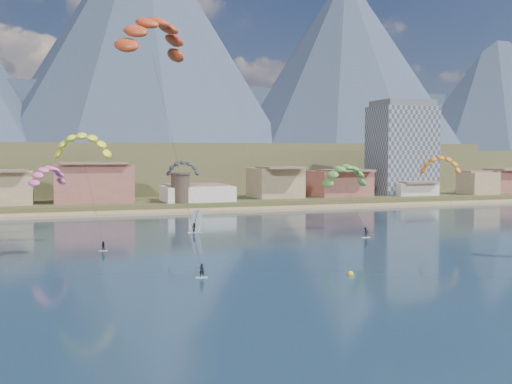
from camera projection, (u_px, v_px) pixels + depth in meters
ground at (352, 304)px, 65.55m from camera, size 2400.00×2400.00×0.00m
beach at (168, 212)px, 165.84m from camera, size 2200.00×12.00×0.90m
land at (82, 170)px, 595.50m from camera, size 2200.00×900.00×4.00m
foothills at (166, 168)px, 292.09m from camera, size 940.00×210.00×18.00m
mountain_ridge at (58, 53)px, 831.07m from camera, size 2060.00×480.00×400.00m
town at (11, 183)px, 167.82m from camera, size 400.00×24.00×12.00m
apartment_tower at (402, 148)px, 212.54m from camera, size 20.00×16.00×32.00m
watchtower at (180, 187)px, 174.62m from camera, size 5.82×5.82×8.60m
kitesurfer_red at (152, 32)px, 86.11m from camera, size 12.97×17.24×36.03m
kitesurfer_yellow at (83, 142)px, 108.93m from camera, size 10.97×13.73×21.25m
kitesurfer_green at (345, 172)px, 127.46m from camera, size 11.27×14.77×16.44m
distant_kite_pink at (48, 173)px, 120.22m from camera, size 8.58×8.58×15.48m
distant_kite_dark at (183, 166)px, 141.10m from camera, size 8.24×6.08×16.04m
distant_kite_orange at (441, 162)px, 141.87m from camera, size 9.90×8.19×17.26m
windsurfer at (195, 225)px, 124.57m from camera, size 2.66×2.91×4.59m
buoy at (351, 274)px, 81.09m from camera, size 0.80×0.80×0.80m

